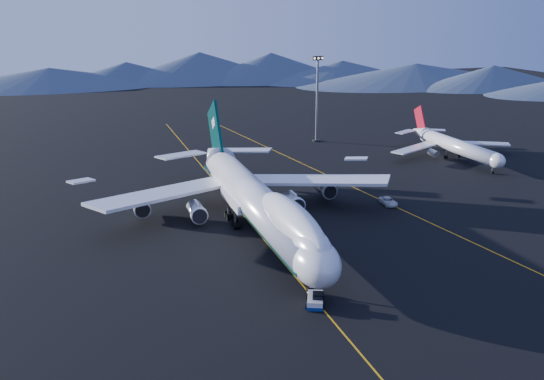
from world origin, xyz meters
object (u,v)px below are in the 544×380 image
object	(u,v)px
pushback_tug	(315,300)
second_jet	(454,145)
boeing_747	(256,200)
service_van	(388,201)
floodlight_mast	(317,99)

from	to	relation	value
pushback_tug	second_jet	xyz separation A→B (m)	(66.14, 66.04, 2.94)
boeing_747	service_van	world-z (taller)	boeing_747
service_van	floodlight_mast	world-z (taller)	floodlight_mast
service_van	floodlight_mast	xyz separation A→B (m)	(8.94, 61.67, 12.04)
pushback_tug	second_jet	size ratio (longest dim) A/B	0.12
boeing_747	floodlight_mast	bearing A→B (deg)	60.20
second_jet	boeing_747	bearing A→B (deg)	-145.32
boeing_747	second_jet	xyz separation A→B (m)	(65.65, 36.50, -2.28)
boeing_747	floodlight_mast	world-z (taller)	floodlight_mast
boeing_747	service_van	distance (m)	31.08
boeing_747	service_van	bearing A→B (deg)	11.89
floodlight_mast	boeing_747	bearing A→B (deg)	-119.80
second_jet	service_van	size ratio (longest dim) A/B	7.84
pushback_tug	floodlight_mast	world-z (taller)	floodlight_mast
pushback_tug	floodlight_mast	bearing A→B (deg)	91.28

